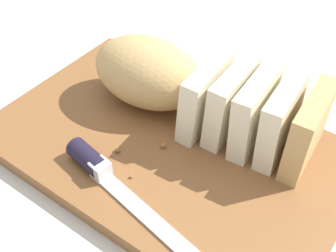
% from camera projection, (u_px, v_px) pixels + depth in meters
% --- Properties ---
extents(ground_plane, '(3.00, 3.00, 0.00)m').
position_uv_depth(ground_plane, '(168.00, 154.00, 0.59)').
color(ground_plane, beige).
extents(cutting_board, '(0.46, 0.29, 0.02)m').
position_uv_depth(cutting_board, '(168.00, 148.00, 0.58)').
color(cutting_board, brown).
rests_on(cutting_board, ground_plane).
extents(bread_loaf, '(0.33, 0.14, 0.10)m').
position_uv_depth(bread_loaf, '(191.00, 88.00, 0.58)').
color(bread_loaf, tan).
rests_on(bread_loaf, cutting_board).
extents(bread_knife, '(0.29, 0.07, 0.03)m').
position_uv_depth(bread_knife, '(107.00, 176.00, 0.52)').
color(bread_knife, silver).
rests_on(bread_knife, cutting_board).
extents(crumb_near_knife, '(0.01, 0.01, 0.01)m').
position_uv_depth(crumb_near_knife, '(117.00, 150.00, 0.56)').
color(crumb_near_knife, '#996633').
rests_on(crumb_near_knife, cutting_board).
extents(crumb_near_loaf, '(0.00, 0.00, 0.00)m').
position_uv_depth(crumb_near_loaf, '(130.00, 176.00, 0.53)').
color(crumb_near_loaf, '#996633').
rests_on(crumb_near_loaf, cutting_board).
extents(crumb_stray_left, '(0.01, 0.01, 0.01)m').
position_uv_depth(crumb_stray_left, '(166.00, 147.00, 0.56)').
color(crumb_stray_left, '#996633').
rests_on(crumb_stray_left, cutting_board).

